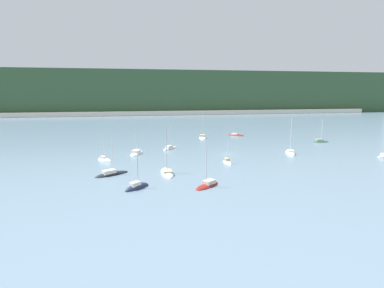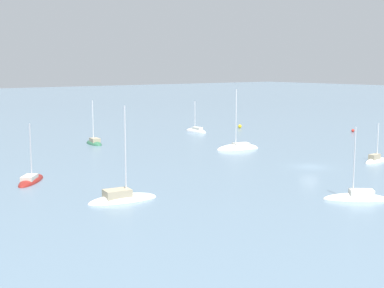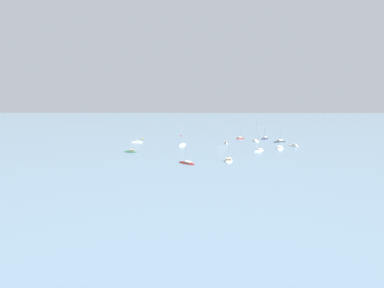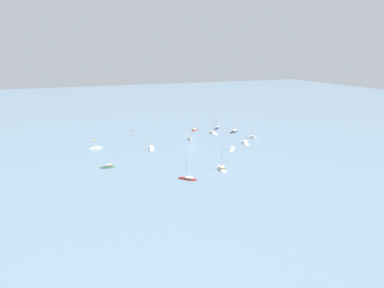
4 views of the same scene
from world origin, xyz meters
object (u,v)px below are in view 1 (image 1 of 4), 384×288
(sailboat_8, at_px, (290,153))
(sailboat_10, at_px, (167,173))
(sailboat_5, at_px, (111,174))
(sailboat_9, at_px, (203,138))
(sailboat_2, at_px, (170,149))
(sailboat_1, at_px, (104,161))
(sailboat_12, at_px, (137,153))
(sailboat_3, at_px, (227,163))
(sailboat_6, at_px, (236,135))
(sailboat_0, at_px, (320,142))
(sailboat_4, at_px, (137,188))
(sailboat_11, at_px, (207,186))

(sailboat_8, bearing_deg, sailboat_10, 128.93)
(sailboat_5, xyz_separation_m, sailboat_9, (31.18, 47.49, 0.01))
(sailboat_2, distance_m, sailboat_5, 31.81)
(sailboat_1, height_order, sailboat_8, sailboat_8)
(sailboat_8, bearing_deg, sailboat_12, 96.96)
(sailboat_3, distance_m, sailboat_10, 17.52)
(sailboat_1, distance_m, sailboat_6, 61.77)
(sailboat_1, xyz_separation_m, sailboat_5, (2.77, -14.07, 0.04))
(sailboat_0, distance_m, sailboat_5, 76.83)
(sailboat_5, relative_size, sailboat_6, 1.08)
(sailboat_3, relative_size, sailboat_10, 0.58)
(sailboat_4, height_order, sailboat_8, sailboat_8)
(sailboat_6, bearing_deg, sailboat_4, -83.55)
(sailboat_5, relative_size, sailboat_11, 1.00)
(sailboat_11, relative_size, sailboat_12, 0.94)
(sailboat_8, distance_m, sailboat_9, 38.64)
(sailboat_0, height_order, sailboat_12, sailboat_12)
(sailboat_2, xyz_separation_m, sailboat_11, (2.55, -39.18, 0.02))
(sailboat_0, xyz_separation_m, sailboat_6, (-24.37, 21.39, -0.04))
(sailboat_6, xyz_separation_m, sailboat_8, (3.54, -38.04, -0.00))
(sailboat_10, relative_size, sailboat_11, 1.34)
(sailboat_4, xyz_separation_m, sailboat_11, (13.28, -1.21, 0.03))
(sailboat_6, relative_size, sailboat_12, 0.87)
(sailboat_10, bearing_deg, sailboat_2, -10.30)
(sailboat_8, distance_m, sailboat_10, 40.59)
(sailboat_0, xyz_separation_m, sailboat_8, (-20.83, -16.65, -0.04))
(sailboat_8, relative_size, sailboat_10, 1.01)
(sailboat_1, relative_size, sailboat_3, 1.08)
(sailboat_0, xyz_separation_m, sailboat_11, (-51.99, -42.01, 0.02))
(sailboat_9, bearing_deg, sailboat_11, -2.82)
(sailboat_2, bearing_deg, sailboat_12, 160.42)
(sailboat_5, bearing_deg, sailboat_11, -61.82)
(sailboat_2, relative_size, sailboat_3, 1.32)
(sailboat_4, height_order, sailboat_12, sailboat_12)
(sailboat_9, bearing_deg, sailboat_5, -24.13)
(sailboat_4, relative_size, sailboat_9, 0.66)
(sailboat_12, bearing_deg, sailboat_6, -34.85)
(sailboat_12, bearing_deg, sailboat_9, -26.01)
(sailboat_6, height_order, sailboat_9, sailboat_9)
(sailboat_5, bearing_deg, sailboat_12, 45.95)
(sailboat_4, relative_size, sailboat_10, 0.63)
(sailboat_4, xyz_separation_m, sailboat_5, (-5.35, 10.52, 0.03))
(sailboat_5, distance_m, sailboat_8, 51.61)
(sailboat_9, bearing_deg, sailboat_0, 75.57)
(sailboat_0, xyz_separation_m, sailboat_2, (-54.54, -2.83, -0.01))
(sailboat_6, height_order, sailboat_8, sailboat_8)
(sailboat_3, height_order, sailboat_9, sailboat_9)
(sailboat_0, relative_size, sailboat_1, 1.23)
(sailboat_1, distance_m, sailboat_5, 14.34)
(sailboat_11, xyz_separation_m, sailboat_12, (-13.03, 33.45, -0.03))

